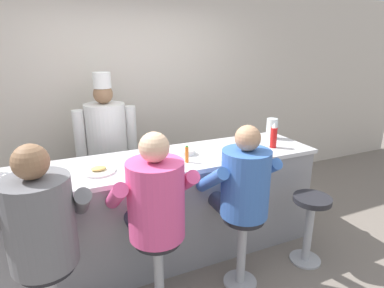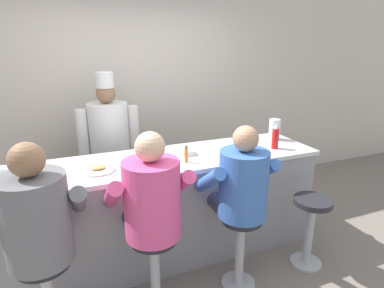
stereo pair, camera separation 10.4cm
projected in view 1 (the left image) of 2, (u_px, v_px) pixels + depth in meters
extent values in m
plane|color=slate|center=(185.00, 274.00, 2.94)|extent=(20.00, 20.00, 0.00)
cube|color=beige|center=(130.00, 99.00, 4.08)|extent=(10.00, 0.06, 2.70)
cube|color=gray|center=(169.00, 209.00, 3.12)|extent=(2.86, 0.72, 0.97)
cube|color=silver|center=(168.00, 160.00, 2.97)|extent=(2.91, 0.75, 0.04)
cylinder|color=red|center=(274.00, 138.00, 3.24)|extent=(0.07, 0.07, 0.21)
cone|color=white|center=(275.00, 125.00, 3.20)|extent=(0.05, 0.05, 0.05)
cylinder|color=yellow|center=(250.00, 142.00, 3.19)|extent=(0.06, 0.06, 0.15)
cone|color=yellow|center=(251.00, 132.00, 3.16)|extent=(0.05, 0.05, 0.05)
cylinder|color=orange|center=(187.00, 155.00, 2.84)|extent=(0.03, 0.03, 0.14)
cylinder|color=#287F2D|center=(187.00, 146.00, 2.82)|extent=(0.02, 0.02, 0.01)
cylinder|color=silver|center=(272.00, 129.00, 3.55)|extent=(0.12, 0.12, 0.23)
cube|color=silver|center=(277.00, 127.00, 3.57)|extent=(0.01, 0.01, 0.14)
cylinder|color=white|center=(99.00, 171.00, 2.64)|extent=(0.27, 0.27, 0.02)
ellipsoid|color=#E0BC60|center=(99.00, 168.00, 2.63)|extent=(0.12, 0.10, 0.03)
cylinder|color=white|center=(187.00, 152.00, 3.06)|extent=(0.16, 0.16, 0.05)
torus|color=white|center=(5.00, 176.00, 2.43)|extent=(0.07, 0.02, 0.07)
cylinder|color=#4C7AB2|center=(22.00, 179.00, 2.41)|extent=(0.09, 0.09, 0.08)
torus|color=#4C7AB2|center=(31.00, 178.00, 2.43)|extent=(0.06, 0.02, 0.06)
cube|color=silver|center=(153.00, 163.00, 2.67)|extent=(0.11, 0.06, 0.12)
cube|color=black|center=(155.00, 164.00, 2.65)|extent=(0.06, 0.01, 0.04)
cylinder|color=#232328|center=(47.00, 266.00, 2.06)|extent=(0.35, 0.35, 0.05)
cylinder|color=#33384C|center=(30.00, 247.00, 2.19)|extent=(0.15, 0.41, 0.15)
cylinder|color=#33384C|center=(62.00, 240.00, 2.27)|extent=(0.15, 0.41, 0.15)
cylinder|color=slate|center=(40.00, 223.00, 1.97)|extent=(0.41, 0.41, 0.58)
cylinder|color=slate|center=(82.00, 202.00, 2.16)|extent=(0.11, 0.44, 0.36)
sphere|color=#8C6647|center=(30.00, 162.00, 1.85)|extent=(0.21, 0.21, 0.21)
cylinder|color=#B2B5BA|center=(159.00, 274.00, 2.45)|extent=(0.08, 0.08, 0.64)
cylinder|color=#232328|center=(158.00, 238.00, 2.35)|extent=(0.35, 0.35, 0.05)
cylinder|color=#33384C|center=(137.00, 223.00, 2.48)|extent=(0.15, 0.41, 0.15)
cylinder|color=#33384C|center=(161.00, 217.00, 2.56)|extent=(0.15, 0.41, 0.15)
cylinder|color=#E54C8C|center=(156.00, 200.00, 2.26)|extent=(0.41, 0.41, 0.57)
cylinder|color=#E54C8C|center=(116.00, 196.00, 2.25)|extent=(0.11, 0.44, 0.35)
cylinder|color=#E54C8C|center=(183.00, 184.00, 2.45)|extent=(0.11, 0.44, 0.35)
sphere|color=#DBB28E|center=(154.00, 147.00, 2.14)|extent=(0.21, 0.21, 0.21)
cylinder|color=#B2B5BA|center=(240.00, 281.00, 2.84)|extent=(0.29, 0.29, 0.02)
cylinder|color=#B2B5BA|center=(242.00, 249.00, 2.74)|extent=(0.08, 0.08, 0.64)
cylinder|color=#232328|center=(243.00, 217.00, 2.65)|extent=(0.35, 0.35, 0.05)
cylinder|color=#33384C|center=(222.00, 204.00, 2.76)|extent=(0.15, 0.39, 0.15)
cylinder|color=#33384C|center=(241.00, 200.00, 2.84)|extent=(0.15, 0.39, 0.15)
cylinder|color=#3866B7|center=(245.00, 183.00, 2.55)|extent=(0.39, 0.39, 0.55)
cylinder|color=#3866B7|center=(212.00, 180.00, 2.55)|extent=(0.10, 0.42, 0.34)
cylinder|color=#3866B7|center=(263.00, 171.00, 2.74)|extent=(0.10, 0.42, 0.34)
sphere|color=tan|center=(248.00, 138.00, 2.44)|extent=(0.20, 0.20, 0.20)
cylinder|color=#B2B5BA|center=(305.00, 259.00, 3.13)|extent=(0.29, 0.29, 0.02)
cylinder|color=#B2B5BA|center=(309.00, 230.00, 3.03)|extent=(0.08, 0.08, 0.64)
cylinder|color=#232328|center=(312.00, 200.00, 2.94)|extent=(0.35, 0.35, 0.05)
cube|color=#232328|center=(111.00, 189.00, 3.74)|extent=(0.33, 0.18, 0.80)
cube|color=white|center=(111.00, 178.00, 3.65)|extent=(0.30, 0.02, 0.48)
cylinder|color=white|center=(106.00, 131.00, 3.53)|extent=(0.44, 0.44, 0.60)
sphere|color=#8C6647|center=(103.00, 94.00, 3.41)|extent=(0.21, 0.21, 0.21)
cylinder|color=white|center=(102.00, 80.00, 3.36)|extent=(0.19, 0.19, 0.17)
cylinder|color=white|center=(80.00, 134.00, 3.42)|extent=(0.12, 0.12, 0.51)
cylinder|color=white|center=(131.00, 128.00, 3.64)|extent=(0.12, 0.12, 0.51)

